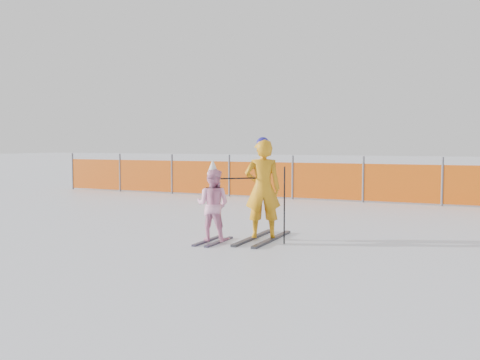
% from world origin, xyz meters
% --- Properties ---
extents(ground, '(120.00, 120.00, 0.00)m').
position_xyz_m(ground, '(0.00, 0.00, 0.00)').
color(ground, white).
rests_on(ground, ground).
extents(adult, '(0.70, 1.61, 1.71)m').
position_xyz_m(adult, '(0.32, 0.70, 0.85)').
color(adult, black).
rests_on(adult, ground).
extents(child, '(0.60, 0.92, 1.35)m').
position_xyz_m(child, '(-0.32, 0.15, 0.62)').
color(child, black).
rests_on(child, ground).
extents(ski_poles, '(1.02, 0.41, 1.23)m').
position_xyz_m(ski_poles, '(0.52, 0.48, 0.75)').
color(ski_poles, black).
rests_on(ski_poles, ground).
extents(safety_fence, '(14.64, 0.06, 1.25)m').
position_xyz_m(safety_fence, '(-1.98, 6.98, 0.56)').
color(safety_fence, '#595960').
rests_on(safety_fence, ground).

